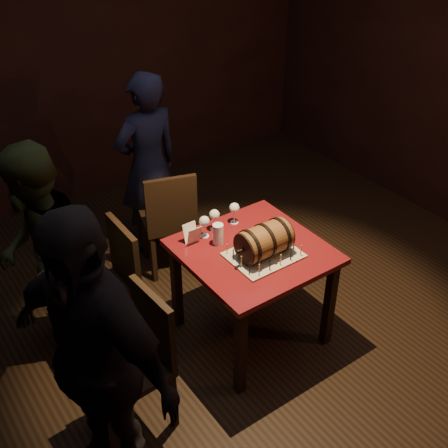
% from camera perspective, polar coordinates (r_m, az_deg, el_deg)
% --- Properties ---
extents(room_shell, '(5.04, 5.04, 2.80)m').
position_cam_1_polar(room_shell, '(3.37, 1.89, 6.54)').
color(room_shell, black).
rests_on(room_shell, ground).
extents(pub_table, '(0.90, 0.90, 0.75)m').
position_cam_1_polar(pub_table, '(3.77, 2.94, -3.91)').
color(pub_table, '#520D12').
rests_on(pub_table, ground).
extents(cake_board, '(0.45, 0.35, 0.01)m').
position_cam_1_polar(cake_board, '(3.64, 4.05, -3.17)').
color(cake_board, '#AFA58D').
rests_on(cake_board, pub_table).
extents(barrel_cake, '(0.39, 0.23, 0.23)m').
position_cam_1_polar(barrel_cake, '(3.58, 4.12, -1.71)').
color(barrel_cake, brown).
rests_on(barrel_cake, cake_board).
extents(birthday_candles, '(0.40, 0.30, 0.09)m').
position_cam_1_polar(birthday_candles, '(3.62, 4.08, -2.58)').
color(birthday_candles, '#F4E392').
rests_on(birthday_candles, cake_board).
extents(wine_glass_left, '(0.07, 0.07, 0.16)m').
position_cam_1_polar(wine_glass_left, '(3.75, -2.01, 0.20)').
color(wine_glass_left, silver).
rests_on(wine_glass_left, pub_table).
extents(wine_glass_mid, '(0.07, 0.07, 0.16)m').
position_cam_1_polar(wine_glass_mid, '(3.82, -0.98, 0.87)').
color(wine_glass_mid, silver).
rests_on(wine_glass_mid, pub_table).
extents(wine_glass_right, '(0.07, 0.07, 0.16)m').
position_cam_1_polar(wine_glass_right, '(3.89, 1.06, 1.56)').
color(wine_glass_right, silver).
rests_on(wine_glass_right, pub_table).
extents(pint_of_ale, '(0.07, 0.07, 0.15)m').
position_cam_1_polar(pint_of_ale, '(3.71, -0.61, -1.09)').
color(pint_of_ale, silver).
rests_on(pint_of_ale, pub_table).
extents(menu_card, '(0.10, 0.05, 0.13)m').
position_cam_1_polar(menu_card, '(3.73, -3.25, -1.05)').
color(menu_card, white).
rests_on(menu_card, pub_table).
extents(chair_back, '(0.50, 0.50, 0.93)m').
position_cam_1_polar(chair_back, '(4.45, -5.56, 0.64)').
color(chair_back, black).
rests_on(chair_back, ground).
extents(chair_left_rear, '(0.41, 0.41, 0.93)m').
position_cam_1_polar(chair_left_rear, '(3.87, -11.17, -5.69)').
color(chair_left_rear, black).
rests_on(chair_left_rear, ground).
extents(chair_left_front, '(0.42, 0.42, 0.93)m').
position_cam_1_polar(chair_left_front, '(3.35, -8.44, -12.95)').
color(chair_left_front, black).
rests_on(chair_left_front, ground).
extents(person_back, '(0.59, 0.40, 1.57)m').
position_cam_1_polar(person_back, '(4.67, -7.70, 5.93)').
color(person_back, '#1C1D38').
rests_on(person_back, ground).
extents(person_left_rear, '(0.83, 0.92, 1.55)m').
position_cam_1_polar(person_left_rear, '(3.76, -18.01, -3.33)').
color(person_left_rear, '#374221').
rests_on(person_left_rear, ground).
extents(person_left_front, '(0.77, 1.12, 1.76)m').
position_cam_1_polar(person_left_front, '(2.86, -13.26, -13.47)').
color(person_left_front, black).
rests_on(person_left_front, ground).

